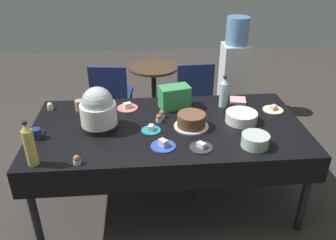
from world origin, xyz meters
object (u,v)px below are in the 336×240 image
Objects in this scene: cupcake_berry at (159,118)px; glass_salad_bowl at (255,140)px; coffee_mug_red at (97,103)px; dessert_plate_coral at (127,107)px; cupcake_mint at (77,160)px; coffee_mug_tan at (80,105)px; soda_bottle_ginger_ale at (29,145)px; soda_carton at (174,97)px; slow_cooker at (98,110)px; dessert_plate_cream at (273,109)px; frosted_layer_cake at (191,121)px; dessert_plate_charcoal at (201,147)px; water_cooler at (234,68)px; cupcake_cocoa at (162,114)px; ceramic_snack_bowl at (241,117)px; soda_bottle_water at (224,93)px; potluck_table at (168,132)px; cupcake_vanilla at (50,106)px; round_cafe_table at (154,83)px; maroon_chair_right at (193,90)px; dessert_plate_teal at (151,129)px; coffee_mug_navy at (36,134)px; dessert_plate_cobalt at (163,145)px; maroon_chair_left at (111,92)px.

glass_salad_bowl is at bearing -32.27° from cupcake_berry.
dessert_plate_coral is at bearing -6.35° from coffee_mug_red.
cupcake_mint is 0.57× the size of coffee_mug_tan.
soda_bottle_ginger_ale is 1.30m from soda_carton.
slow_cooker is 1.51m from dessert_plate_cream.
dessert_plate_cream is at bearing -6.31° from dessert_plate_coral.
coffee_mug_tan is at bearing 158.67° from cupcake_berry.
dessert_plate_charcoal is at bearing -84.88° from frosted_layer_cake.
cupcake_cocoa is at bearing -123.33° from water_cooler.
cupcake_mint is (-1.26, -0.49, -0.01)m from ceramic_snack_bowl.
soda_bottle_water is (1.18, 0.79, 0.10)m from cupcake_mint.
potluck_table is at bearing -120.13° from water_cooler.
cupcake_vanilla reaches higher than round_cafe_table.
coffee_mug_tan is (-0.93, 0.37, -0.01)m from frosted_layer_cake.
soda_carton reaches higher than dessert_plate_cream.
maroon_chair_right is (0.22, 1.33, -0.31)m from frosted_layer_cake.
dessert_plate_charcoal is 0.55m from cupcake_cocoa.
coffee_mug_red is at bearing 148.59° from potluck_table.
cupcake_vanilla is (-0.47, 0.36, -0.13)m from slow_cooker.
ceramic_snack_bowl is 0.90× the size of soda_bottle_water.
dessert_plate_charcoal is (0.55, -0.69, -0.00)m from dessert_plate_coral.
soda_bottle_water is (1.07, 0.31, -0.03)m from slow_cooker.
maroon_chair_right reaches higher than dessert_plate_teal.
dessert_plate_cream is 2.64× the size of cupcake_cocoa.
cupcake_berry is at bearing 147.73° from glass_salad_bowl.
frosted_layer_cake is 0.95m from cupcake_mint.
water_cooler is (2.01, 1.83, -0.20)m from coffee_mug_navy.
coffee_mug_tan is at bearing 136.68° from dessert_plate_cobalt.
cupcake_berry is 0.61m from coffee_mug_red.
glass_salad_bowl is 0.24× the size of maroon_chair_left.
potluck_table is at bearing -148.94° from soda_bottle_water.
dessert_plate_cream is 1.74m from cupcake_mint.
potluck_table is at bearing -31.41° from coffee_mug_red.
dessert_plate_teal is 0.18× the size of maroon_chair_right.
cupcake_mint is at bearing -45.67° from coffee_mug_navy.
soda_bottle_ginger_ale is at bearing -149.06° from cupcake_berry.
frosted_layer_cake reaches higher than cupcake_mint.
cupcake_mint is 0.82m from coffee_mug_tan.
round_cafe_table is (-0.66, 1.87, -0.30)m from glass_salad_bowl.
cupcake_mint is (-0.11, -0.48, -0.13)m from slow_cooker.
potluck_table is 0.64m from soda_bottle_water.
ceramic_snack_bowl is at bearing -80.91° from maroon_chair_right.
maroon_chair_left is at bearing 119.21° from frosted_layer_cake.
potluck_table is 11.93× the size of dessert_plate_cobalt.
coffee_mug_red reaches higher than cupcake_cocoa.
slow_cooker is 0.54m from cupcake_cocoa.
glass_salad_bowl is at bearing -3.92° from dessert_plate_cobalt.
soda_carton is at bearing -0.54° from coffee_mug_tan.
soda_bottle_water is at bearing 65.13° from dessert_plate_charcoal.
maroon_chair_left is at bearing 143.97° from dessert_plate_cream.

